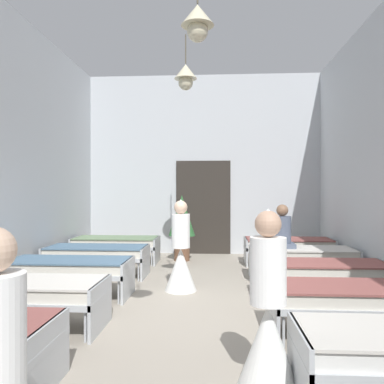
{
  "coord_description": "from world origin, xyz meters",
  "views": [
    {
      "loc": [
        0.36,
        -5.26,
        1.64
      ],
      "look_at": [
        0.0,
        0.44,
        1.61
      ],
      "focal_mm": 37.18,
      "sensor_mm": 36.0,
      "label": 1
    }
  ],
  "objects_px": {
    "bed_right_row_2": "(357,297)",
    "bed_right_row_4": "(302,255)",
    "bed_left_row_4": "(97,253)",
    "bed_right_row_5": "(288,245)",
    "bed_right_row_3": "(323,271)",
    "potted_plant": "(182,220)",
    "bed_left_row_5": "(116,243)",
    "patient_seated_primary": "(282,231)",
    "nurse_far_aisle": "(268,325)",
    "bed_left_row_3": "(69,268)",
    "bed_left_row_2": "(23,292)",
    "nurse_near_aisle": "(181,258)"
  },
  "relations": [
    {
      "from": "bed_left_row_2",
      "to": "bed_left_row_3",
      "type": "bearing_deg",
      "value": 90.0
    },
    {
      "from": "bed_right_row_5",
      "to": "nurse_near_aisle",
      "type": "distance_m",
      "value": 3.24
    },
    {
      "from": "bed_left_row_2",
      "to": "bed_left_row_5",
      "type": "height_order",
      "value": "same"
    },
    {
      "from": "bed_right_row_5",
      "to": "bed_left_row_3",
      "type": "bearing_deg",
      "value": -143.16
    },
    {
      "from": "bed_left_row_2",
      "to": "nurse_far_aisle",
      "type": "relative_size",
      "value": 1.28
    },
    {
      "from": "nurse_far_aisle",
      "to": "patient_seated_primary",
      "type": "relative_size",
      "value": 1.86
    },
    {
      "from": "bed_left_row_4",
      "to": "bed_left_row_5",
      "type": "relative_size",
      "value": 1.0
    },
    {
      "from": "bed_right_row_2",
      "to": "potted_plant",
      "type": "relative_size",
      "value": 1.25
    },
    {
      "from": "bed_right_row_2",
      "to": "bed_right_row_4",
      "type": "xyz_separation_m",
      "value": [
        0.0,
        2.88,
        0.0
      ]
    },
    {
      "from": "nurse_far_aisle",
      "to": "patient_seated_primary",
      "type": "height_order",
      "value": "nurse_far_aisle"
    },
    {
      "from": "bed_right_row_4",
      "to": "nurse_far_aisle",
      "type": "height_order",
      "value": "nurse_far_aisle"
    },
    {
      "from": "nurse_near_aisle",
      "to": "potted_plant",
      "type": "height_order",
      "value": "potted_plant"
    },
    {
      "from": "bed_left_row_5",
      "to": "bed_right_row_5",
      "type": "bearing_deg",
      "value": 0.0
    },
    {
      "from": "bed_left_row_4",
      "to": "patient_seated_primary",
      "type": "bearing_deg",
      "value": 1.11
    },
    {
      "from": "nurse_far_aisle",
      "to": "bed_right_row_3",
      "type": "bearing_deg",
      "value": -102.35
    },
    {
      "from": "bed_right_row_3",
      "to": "nurse_near_aisle",
      "type": "distance_m",
      "value": 2.21
    },
    {
      "from": "bed_right_row_5",
      "to": "potted_plant",
      "type": "height_order",
      "value": "potted_plant"
    },
    {
      "from": "bed_left_row_4",
      "to": "patient_seated_primary",
      "type": "relative_size",
      "value": 2.37
    },
    {
      "from": "bed_left_row_4",
      "to": "bed_right_row_5",
      "type": "relative_size",
      "value": 1.0
    },
    {
      "from": "bed_left_row_3",
      "to": "bed_left_row_5",
      "type": "bearing_deg",
      "value": 90.0
    },
    {
      "from": "potted_plant",
      "to": "bed_left_row_4",
      "type": "bearing_deg",
      "value": -129.29
    },
    {
      "from": "bed_left_row_3",
      "to": "patient_seated_primary",
      "type": "height_order",
      "value": "patient_seated_primary"
    },
    {
      "from": "bed_right_row_3",
      "to": "bed_left_row_5",
      "type": "distance_m",
      "value": 4.8
    },
    {
      "from": "bed_right_row_2",
      "to": "bed_left_row_2",
      "type": "bearing_deg",
      "value": 180.0
    },
    {
      "from": "nurse_far_aisle",
      "to": "potted_plant",
      "type": "height_order",
      "value": "potted_plant"
    },
    {
      "from": "bed_left_row_2",
      "to": "bed_right_row_3",
      "type": "bearing_deg",
      "value": 20.54
    },
    {
      "from": "bed_left_row_2",
      "to": "bed_left_row_4",
      "type": "xyz_separation_m",
      "value": [
        0.0,
        2.88,
        0.0
      ]
    },
    {
      "from": "nurse_far_aisle",
      "to": "bed_left_row_4",
      "type": "bearing_deg",
      "value": -46.06
    },
    {
      "from": "bed_right_row_4",
      "to": "bed_left_row_2",
      "type": "bearing_deg",
      "value": -143.16
    },
    {
      "from": "bed_left_row_2",
      "to": "bed_right_row_2",
      "type": "bearing_deg",
      "value": 0.0
    },
    {
      "from": "bed_left_row_2",
      "to": "bed_right_row_4",
      "type": "xyz_separation_m",
      "value": [
        3.85,
        2.88,
        0.0
      ]
    },
    {
      "from": "bed_left_row_5",
      "to": "patient_seated_primary",
      "type": "distance_m",
      "value": 3.78
    },
    {
      "from": "bed_right_row_3",
      "to": "bed_right_row_5",
      "type": "xyz_separation_m",
      "value": [
        0.0,
        2.88,
        0.0
      ]
    },
    {
      "from": "nurse_near_aisle",
      "to": "bed_right_row_5",
      "type": "bearing_deg",
      "value": 144.42
    },
    {
      "from": "bed_left_row_5",
      "to": "potted_plant",
      "type": "bearing_deg",
      "value": 13.32
    },
    {
      "from": "bed_left_row_3",
      "to": "bed_right_row_4",
      "type": "xyz_separation_m",
      "value": [
        3.85,
        1.44,
        0.0
      ]
    },
    {
      "from": "bed_right_row_5",
      "to": "bed_left_row_4",
      "type": "bearing_deg",
      "value": -159.46
    },
    {
      "from": "bed_right_row_5",
      "to": "bed_left_row_2",
      "type": "bearing_deg",
      "value": -131.66
    },
    {
      "from": "bed_right_row_4",
      "to": "bed_right_row_5",
      "type": "relative_size",
      "value": 1.0
    },
    {
      "from": "bed_left_row_3",
      "to": "bed_right_row_3",
      "type": "distance_m",
      "value": 3.85
    },
    {
      "from": "bed_right_row_4",
      "to": "bed_right_row_3",
      "type": "bearing_deg",
      "value": -90.0
    },
    {
      "from": "bed_right_row_4",
      "to": "bed_left_row_5",
      "type": "distance_m",
      "value": 4.11
    },
    {
      "from": "bed_right_row_3",
      "to": "potted_plant",
      "type": "relative_size",
      "value": 1.25
    },
    {
      "from": "bed_left_row_4",
      "to": "bed_right_row_5",
      "type": "xyz_separation_m",
      "value": [
        3.85,
        1.44,
        0.0
      ]
    },
    {
      "from": "bed_right_row_4",
      "to": "nurse_near_aisle",
      "type": "distance_m",
      "value": 2.37
    },
    {
      "from": "bed_right_row_5",
      "to": "nurse_far_aisle",
      "type": "xyz_separation_m",
      "value": [
        -1.14,
        -5.56,
        0.09
      ]
    },
    {
      "from": "bed_left_row_4",
      "to": "patient_seated_primary",
      "type": "distance_m",
      "value": 3.52
    },
    {
      "from": "nurse_far_aisle",
      "to": "patient_seated_primary",
      "type": "xyz_separation_m",
      "value": [
        0.79,
        4.19,
        0.34
      ]
    },
    {
      "from": "bed_right_row_2",
      "to": "bed_left_row_5",
      "type": "bearing_deg",
      "value": 131.66
    },
    {
      "from": "bed_left_row_4",
      "to": "nurse_far_aisle",
      "type": "height_order",
      "value": "nurse_far_aisle"
    }
  ]
}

